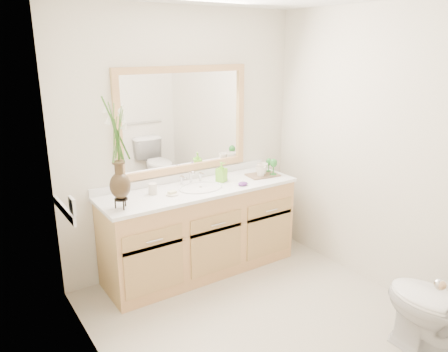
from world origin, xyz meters
TOP-DOWN VIEW (x-y plane):
  - floor at (0.00, 0.00)m, footprint 2.60×2.60m
  - wall_back at (0.00, 1.30)m, footprint 2.40×0.02m
  - wall_left at (-1.20, 0.00)m, footprint 0.02×2.60m
  - wall_right at (1.20, 0.00)m, footprint 0.02×2.60m
  - vanity at (0.00, 1.01)m, footprint 1.80×0.55m
  - counter at (0.00, 1.01)m, footprint 1.84×0.57m
  - sink at (0.00, 1.00)m, footprint 0.38×0.34m
  - mirror at (0.00, 1.28)m, footprint 1.32×0.04m
  - switch_plate at (-1.19, 0.76)m, footprint 0.02×0.12m
  - door at (-0.30, -1.29)m, footprint 0.80×0.03m
  - toilet at (0.70, -0.92)m, footprint 0.42×0.75m
  - flower_vase at (-0.78, 0.90)m, footprint 0.19×0.19m
  - tumbler at (-0.43, 1.08)m, footprint 0.07×0.07m
  - soap_dish at (-0.30, 0.96)m, footprint 0.11×0.11m
  - soap_bottle at (0.26, 1.06)m, footprint 0.10×0.10m
  - purple_dish at (0.36, 0.84)m, footprint 0.11×0.09m
  - tray at (0.70, 0.98)m, footprint 0.32×0.23m
  - mug_left at (0.65, 0.95)m, footprint 0.11×0.11m
  - mug_right at (0.71, 1.01)m, footprint 0.12×0.12m
  - goblet_front at (0.78, 0.92)m, footprint 0.07×0.07m
  - goblet_back at (0.82, 1.04)m, footprint 0.06×0.06m

SIDE VIEW (x-z plane):
  - floor at x=0.00m, z-range 0.00..0.00m
  - toilet at x=0.70m, z-range 0.00..0.74m
  - vanity at x=0.00m, z-range 0.00..0.80m
  - sink at x=0.00m, z-range 0.66..0.89m
  - counter at x=0.00m, z-range 0.80..0.83m
  - tray at x=0.70m, z-range 0.83..0.84m
  - soap_dish at x=-0.30m, z-range 0.82..0.86m
  - purple_dish at x=0.36m, z-range 0.83..0.86m
  - tumbler at x=-0.43m, z-range 0.83..0.93m
  - mug_left at x=0.65m, z-range 0.84..0.95m
  - mug_right at x=0.71m, z-range 0.84..0.96m
  - soap_bottle at x=0.26m, z-range 0.83..1.00m
  - goblet_back at x=0.82m, z-range 0.87..1.00m
  - goblet_front at x=0.78m, z-range 0.87..1.03m
  - switch_plate at x=-1.19m, z-range 0.92..1.04m
  - door at x=-0.30m, z-range 0.00..2.00m
  - wall_back at x=0.00m, z-range 0.00..2.40m
  - wall_left at x=-1.20m, z-range 0.00..2.40m
  - wall_right at x=1.20m, z-range 0.00..2.40m
  - flower_vase at x=-0.78m, z-range 0.97..1.76m
  - mirror at x=0.00m, z-range 0.92..1.89m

